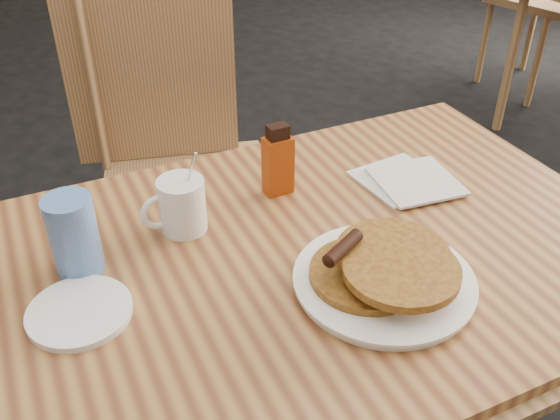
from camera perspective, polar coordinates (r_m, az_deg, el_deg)
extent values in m
cube|color=#A8743B|center=(1.13, 2.59, -4.55)|extent=(1.28, 0.90, 0.04)
cube|color=#AE8352|center=(1.14, 2.57, -5.13)|extent=(1.32, 0.95, 0.02)
cylinder|color=#AE8352|center=(1.82, 11.01, -2.79)|extent=(0.04, 0.04, 0.71)
cube|color=#AE8352|center=(1.75, -8.32, 1.55)|extent=(0.59, 0.59, 0.04)
cube|color=#AE8352|center=(1.80, -11.71, 12.13)|extent=(0.45, 0.19, 0.51)
cylinder|color=#AE8352|center=(1.73, -10.96, -10.41)|extent=(0.04, 0.04, 0.48)
cylinder|color=#AE8352|center=(2.10, -5.01, -0.55)|extent=(0.04, 0.04, 0.48)
cylinder|color=#AE8352|center=(3.57, 22.41, 12.28)|extent=(0.04, 0.04, 0.47)
cylinder|color=#AE8352|center=(4.06, 21.96, 14.94)|extent=(0.04, 0.04, 0.47)
cylinder|color=white|center=(1.05, 9.46, -6.49)|extent=(0.29, 0.29, 0.02)
cylinder|color=white|center=(1.05, 9.49, -6.20)|extent=(0.30, 0.30, 0.01)
cylinder|color=#A37222|center=(1.04, 7.88, -5.81)|extent=(0.19, 0.19, 0.01)
cylinder|color=#A37222|center=(1.06, 10.27, -4.00)|extent=(0.19, 0.19, 0.01)
cylinder|color=#A37222|center=(1.01, 11.02, -5.39)|extent=(0.19, 0.19, 0.01)
cylinder|color=black|center=(1.01, 5.79, -3.46)|extent=(0.09, 0.06, 0.02)
cylinder|color=white|center=(1.16, -8.93, 0.46)|extent=(0.09, 0.09, 0.10)
torus|color=white|center=(1.15, -11.02, -0.18)|extent=(0.07, 0.01, 0.07)
cylinder|color=black|center=(1.13, -9.12, 2.27)|extent=(0.08, 0.08, 0.01)
cylinder|color=silver|center=(1.14, -8.51, 2.13)|extent=(0.04, 0.04, 0.15)
cube|color=maroon|center=(1.25, -0.19, 4.09)|extent=(0.06, 0.04, 0.12)
cube|color=black|center=(1.21, -0.20, 7.16)|extent=(0.04, 0.03, 0.03)
cube|color=silver|center=(1.33, 10.85, 2.75)|extent=(0.16, 0.16, 0.01)
cube|color=silver|center=(1.32, 12.36, 2.58)|extent=(0.19, 0.19, 0.01)
cylinder|color=#5782CD|center=(1.09, -18.34, -2.21)|extent=(0.10, 0.10, 0.14)
cylinder|color=white|center=(1.04, -17.86, -8.87)|extent=(0.19, 0.19, 0.01)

